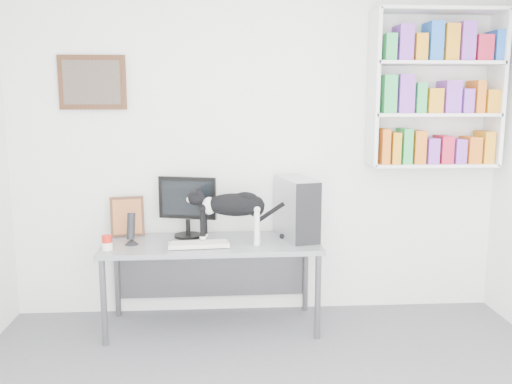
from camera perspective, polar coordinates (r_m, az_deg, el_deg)
room at (r=2.46m, az=3.24°, el=-0.06°), size 4.01×4.01×2.70m
bookshelf at (r=4.59m, az=18.37°, el=10.25°), size 1.03×0.28×1.24m
wall_art at (r=4.50m, az=-16.85°, el=10.98°), size 0.52×0.04×0.42m
desk at (r=4.29m, az=-4.61°, el=-9.70°), size 1.66×0.67×0.69m
monitor at (r=4.31m, az=-7.21°, el=-1.53°), size 0.50×0.33×0.49m
keyboard at (r=4.06m, az=-6.04°, el=-5.51°), size 0.46×0.21×0.03m
pc_tower at (r=4.24m, az=4.32°, el=-1.74°), size 0.32×0.52×0.48m
speaker at (r=4.18m, az=-13.02°, el=-3.73°), size 0.14×0.14×0.25m
leaning_print at (r=4.45m, az=-13.40°, el=-2.44°), size 0.28×0.15×0.33m
soup_can at (r=4.09m, az=-15.40°, el=-5.16°), size 0.09×0.09×0.11m
cat at (r=4.08m, az=-2.50°, el=-2.71°), size 0.68×0.26×0.41m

